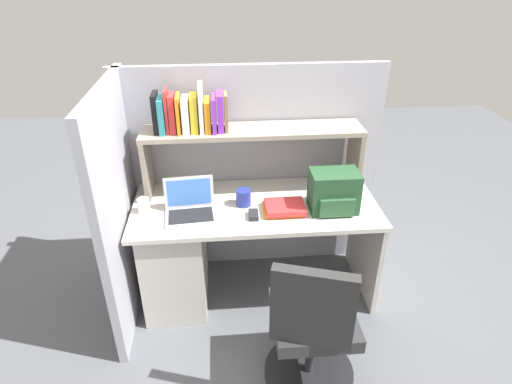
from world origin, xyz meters
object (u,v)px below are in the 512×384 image
at_px(laptop, 190,207).
at_px(office_chair, 312,333).
at_px(computer_mouse, 253,215).
at_px(paper_cup, 144,206).
at_px(snack_canister, 243,198).
at_px(backpack, 334,192).

bearing_deg(laptop, office_chair, -48.08).
bearing_deg(office_chair, laptop, -30.61).
height_order(computer_mouse, office_chair, office_chair).
relative_size(computer_mouse, office_chair, 0.11).
bearing_deg(paper_cup, laptop, -9.26).
bearing_deg(office_chair, paper_cup, -21.83).
distance_m(paper_cup, office_chair, 1.28).
xyz_separation_m(paper_cup, office_chair, (0.94, -0.77, -0.38)).
bearing_deg(laptop, snack_canister, 13.24).
distance_m(computer_mouse, paper_cup, 0.70).
bearing_deg(backpack, computer_mouse, -174.48).
distance_m(backpack, paper_cup, 1.20).
height_order(laptop, backpack, backpack).
relative_size(computer_mouse, paper_cup, 1.08).
distance_m(backpack, computer_mouse, 0.53).
distance_m(laptop, office_chair, 1.05).
xyz_separation_m(computer_mouse, office_chair, (0.26, -0.65, -0.35)).
bearing_deg(snack_canister, computer_mouse, -70.79).
bearing_deg(computer_mouse, snack_canister, 111.50).
relative_size(laptop, backpack, 1.10).
bearing_deg(laptop, computer_mouse, -10.24).
distance_m(laptop, backpack, 0.91).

